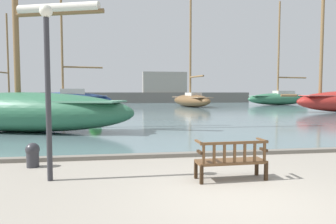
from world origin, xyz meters
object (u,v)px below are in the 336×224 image
(mooring_bollard, at_px, (33,154))
(sailboat_mid_starboard, at_px, (66,99))
(sailboat_outer_starboard, at_px, (191,99))
(channel_buoy, at_px, (95,117))
(sailboat_distant_harbor, at_px, (279,98))
(park_bench, at_px, (231,160))
(lamp_post, at_px, (48,75))
(sailboat_nearest_port, at_px, (8,98))
(sailboat_outer_port, at_px, (23,105))

(mooring_bollard, bearing_deg, sailboat_mid_starboard, 98.40)
(sailboat_outer_starboard, bearing_deg, channel_buoy, -117.61)
(sailboat_distant_harbor, distance_m, channel_buoy, 35.58)
(park_bench, distance_m, sailboat_distant_harbor, 42.83)
(sailboat_mid_starboard, bearing_deg, sailboat_distant_harbor, 14.88)
(park_bench, xyz_separation_m, lamp_post, (-4.10, 0.56, 1.94))
(park_bench, relative_size, sailboat_distant_harbor, 0.10)
(sailboat_nearest_port, height_order, channel_buoy, sailboat_nearest_port)
(sailboat_outer_port, distance_m, mooring_bollard, 7.71)
(sailboat_mid_starboard, height_order, lamp_post, sailboat_mid_starboard)
(sailboat_outer_port, relative_size, channel_buoy, 11.25)
(sailboat_distant_harbor, relative_size, mooring_bollard, 23.88)
(sailboat_outer_starboard, height_order, sailboat_distant_harbor, sailboat_distant_harbor)
(sailboat_distant_harbor, xyz_separation_m, lamp_post, (-25.74, -36.39, 1.19))
(sailboat_mid_starboard, relative_size, channel_buoy, 9.40)
(sailboat_mid_starboard, height_order, sailboat_outer_starboard, sailboat_outer_starboard)
(sailboat_outer_port, distance_m, sailboat_distant_harbor, 40.14)
(sailboat_distant_harbor, bearing_deg, mooring_bollard, -127.12)
(sailboat_outer_port, xyz_separation_m, sailboat_nearest_port, (-11.62, 30.91, -0.22))
(park_bench, xyz_separation_m, mooring_bollard, (-4.86, 1.94, -0.11))
(sailboat_distant_harbor, relative_size, lamp_post, 4.01)
(sailboat_outer_port, xyz_separation_m, sailboat_distant_harbor, (28.96, 27.79, -0.18))
(sailboat_mid_starboard, distance_m, sailboat_nearest_port, 15.10)
(sailboat_outer_port, bearing_deg, park_bench, -51.40)
(park_bench, xyz_separation_m, sailboat_outer_starboard, (6.70, 33.17, 0.64))
(park_bench, height_order, sailboat_nearest_port, sailboat_nearest_port)
(mooring_bollard, bearing_deg, sailboat_outer_starboard, 69.68)
(sailboat_nearest_port, height_order, sailboat_distant_harbor, sailboat_distant_harbor)
(sailboat_mid_starboard, bearing_deg, lamp_post, -80.50)
(sailboat_outer_starboard, relative_size, sailboat_outer_port, 0.86)
(mooring_bollard, bearing_deg, sailboat_nearest_port, 110.26)
(sailboat_mid_starboard, xyz_separation_m, sailboat_nearest_port, (-10.10, 11.22, -0.05))
(park_bench, height_order, channel_buoy, channel_buoy)
(sailboat_outer_port, xyz_separation_m, mooring_bollard, (2.46, -7.23, -1.04))
(lamp_post, bearing_deg, sailboat_nearest_port, 110.58)
(lamp_post, distance_m, channel_buoy, 12.03)
(sailboat_outer_starboard, xyz_separation_m, lamp_post, (-10.80, -32.61, 1.30))
(sailboat_nearest_port, bearing_deg, sailboat_distant_harbor, -4.41)
(park_bench, bearing_deg, sailboat_nearest_port, 115.29)
(sailboat_outer_port, relative_size, sailboat_distant_harbor, 1.06)
(channel_buoy, bearing_deg, mooring_bollard, -93.94)
(sailboat_outer_starboard, bearing_deg, mooring_bollard, -110.32)
(park_bench, relative_size, mooring_bollard, 2.45)
(sailboat_mid_starboard, bearing_deg, channel_buoy, -74.03)
(sailboat_mid_starboard, relative_size, lamp_post, 3.56)
(sailboat_outer_port, height_order, mooring_bollard, sailboat_outer_port)
(sailboat_nearest_port, bearing_deg, lamp_post, -69.42)
(park_bench, distance_m, channel_buoy, 13.11)
(sailboat_distant_harbor, bearing_deg, lamp_post, -125.27)
(lamp_post, bearing_deg, channel_buoy, 90.18)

